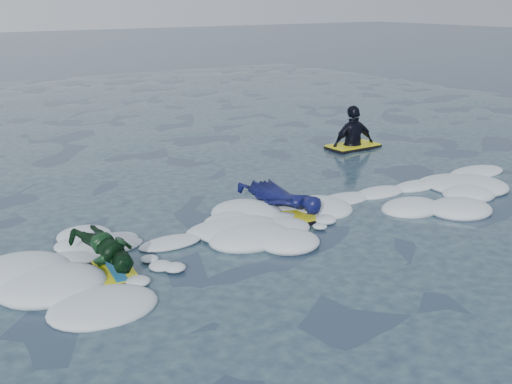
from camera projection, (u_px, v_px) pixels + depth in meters
The scene contains 5 objects.
ground at pixel (303, 255), 8.59m from camera, with size 120.00×120.00×0.00m, color #1A2D3F.
foam_band at pixel (260, 233), 9.41m from camera, with size 12.00×3.10×0.30m, color silver, non-canonical shape.
prone_woman_unit at pixel (282, 199), 10.25m from camera, with size 0.82×1.74×0.44m.
prone_child_unit at pixel (108, 251), 8.08m from camera, with size 0.64×1.27×0.49m.
waiting_rider_unit at pixel (353, 146), 14.60m from camera, with size 1.22×0.67×1.83m.
Camera 1 is at (-4.98, -6.25, 3.33)m, focal length 45.00 mm.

